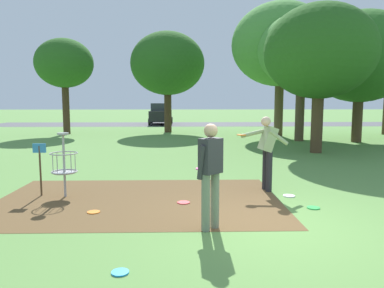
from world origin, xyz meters
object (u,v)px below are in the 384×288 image
frisbee_near_basket (94,212)px  frisbee_by_tee (313,208)px  frisbee_mid_grass (184,203)px  tree_near_right (64,64)px  tree_mid_center (168,64)px  tree_far_right (320,52)px  player_foreground_watching (210,170)px  tree_mid_right (361,57)px  frisbee_far_right (120,272)px  disc_golf_basket (61,162)px  frisbee_far_left (289,196)px  tree_mid_left (280,45)px  tree_far_center (302,51)px  player_throwing (267,148)px  parked_car_leftmost (161,114)px

frisbee_near_basket → frisbee_by_tee: (4.18, 0.17, 0.00)m
frisbee_mid_grass → tree_near_right: 17.74m
tree_mid_center → tree_far_right: (6.28, -9.65, -0.48)m
player_foreground_watching → tree_mid_right: size_ratio=0.27×
frisbee_far_right → tree_far_right: bearing=59.1°
disc_golf_basket → frisbee_far_left: (4.91, -0.10, -0.74)m
tree_mid_left → tree_far_center: size_ratio=1.18×
disc_golf_basket → player_foreground_watching: (3.04, -2.10, 0.21)m
tree_far_right → frisbee_far_left: bearing=-114.3°
frisbee_by_tee → frisbee_far_right: size_ratio=1.16×
tree_mid_center → player_throwing: bearing=-79.6°
tree_far_right → parked_car_leftmost: size_ratio=1.37×
frisbee_near_basket → tree_far_center: bearing=57.5°
frisbee_near_basket → player_throwing: bearing=24.2°
disc_golf_basket → frisbee_by_tee: disc_golf_basket is taller
tree_mid_left → tree_far_center: tree_mid_left is taller
frisbee_near_basket → frisbee_by_tee: same height
frisbee_far_right → tree_mid_left: 18.84m
disc_golf_basket → player_throwing: (4.53, 0.44, 0.23)m
frisbee_by_tee → tree_far_right: bearing=69.7°
player_throwing → frisbee_near_basket: bearing=-155.8°
frisbee_near_basket → tree_mid_left: size_ratio=0.03×
frisbee_far_left → tree_mid_left: (3.26, 13.47, 5.20)m
parked_car_leftmost → tree_mid_left: bearing=-55.6°
frisbee_far_right → tree_near_right: size_ratio=0.04×
player_throwing → frisbee_mid_grass: bearing=-152.1°
disc_golf_basket → frisbee_far_left: bearing=-1.2°
player_throwing → tree_far_center: bearing=68.7°
frisbee_far_left → tree_mid_right: 12.85m
player_throwing → frisbee_far_left: (0.38, -0.54, -0.98)m
player_throwing → tree_mid_center: tree_mid_center is taller
disc_golf_basket → player_throwing: size_ratio=0.81×
frisbee_far_right → parked_car_leftmost: 27.92m
frisbee_by_tee → parked_car_leftmost: (-4.42, 25.28, 0.91)m
frisbee_far_left → tree_mid_center: (-3.27, 16.30, 4.41)m
player_foreground_watching → frisbee_far_left: player_foreground_watching is taller
tree_mid_center → tree_mid_right: bearing=-31.7°
frisbee_mid_grass → tree_mid_left: tree_mid_left is taller
tree_far_center → tree_far_right: 4.43m
parked_car_leftmost → tree_far_center: bearing=-59.4°
player_foreground_watching → tree_mid_center: tree_mid_center is taller
disc_golf_basket → tree_mid_center: bearing=84.2°
disc_golf_basket → frisbee_far_left: size_ratio=5.37×
tree_near_right → tree_far_right: bearing=-34.2°
frisbee_mid_grass → frisbee_far_left: bearing=11.7°
player_foreground_watching → parked_car_leftmost: parked_car_leftmost is taller
frisbee_near_basket → frisbee_mid_grass: same height
disc_golf_basket → frisbee_far_right: bearing=-62.9°
tree_mid_right → parked_car_leftmost: bearing=127.1°
tree_mid_right → player_throwing: bearing=-124.7°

